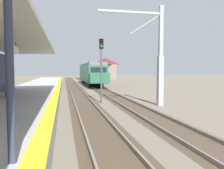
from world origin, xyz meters
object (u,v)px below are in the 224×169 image
Objects in this scene: rail_signal_post at (101,64)px; platform_bench at (9,90)px; catenary_pylon_far_side at (157,58)px; approaching_train at (91,73)px; distant_trackside_house at (105,68)px.

platform_bench is (-6.64, -1.56, -1.82)m from rail_signal_post.
catenary_pylon_far_side is (3.88, -2.07, 0.41)m from rail_signal_post.
catenary_pylon_far_side is at bearing -85.55° from approaching_train.
catenary_pylon_far_side is at bearing -96.36° from distant_trackside_house.
platform_bench is at bearing 177.21° from catenary_pylon_far_side.
rail_signal_post is 4.42m from catenary_pylon_far_side.
catenary_pylon_far_side reaches higher than platform_bench.
rail_signal_post reaches higher than approaching_train.
platform_bench is 0.24× the size of distant_trackside_house.
rail_signal_post is at bearing -100.90° from distant_trackside_house.
approaching_train is 24.86m from catenary_pylon_far_side.
approaching_train is 25.73m from platform_bench.
catenary_pylon_far_side is at bearing -28.12° from rail_signal_post.
rail_signal_post is 0.79× the size of distant_trackside_house.
distant_trackside_house reaches higher than platform_bench.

